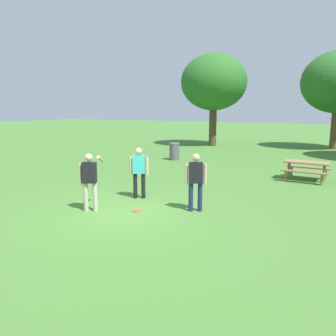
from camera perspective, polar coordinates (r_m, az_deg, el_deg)
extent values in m
plane|color=#447530|center=(9.50, -7.81, -7.45)|extent=(120.00, 120.00, 0.00)
cylinder|color=#1E234C|center=(9.40, 5.53, -4.99)|extent=(0.13, 0.13, 0.82)
cylinder|color=#1E234C|center=(9.38, 3.94, -5.00)|extent=(0.13, 0.13, 0.82)
cube|color=black|center=(9.23, 4.80, -0.80)|extent=(0.44, 0.37, 0.58)
sphere|color=tan|center=(9.16, 4.84, 1.81)|extent=(0.21, 0.21, 0.21)
cylinder|color=tan|center=(9.26, 6.40, -1.10)|extent=(0.09, 0.09, 0.58)
cylinder|color=tan|center=(9.22, 3.19, -1.10)|extent=(0.09, 0.09, 0.58)
cylinder|color=#B7AD93|center=(9.65, -13.96, -4.85)|extent=(0.13, 0.13, 0.82)
cylinder|color=#B7AD93|center=(9.59, -12.45, -4.88)|extent=(0.13, 0.13, 0.82)
cube|color=black|center=(9.46, -13.38, -0.77)|extent=(0.44, 0.37, 0.58)
sphere|color=tan|center=(9.39, -13.48, 1.78)|extent=(0.21, 0.21, 0.21)
cylinder|color=tan|center=(9.54, -14.88, -1.06)|extent=(0.09, 0.09, 0.58)
cylinder|color=tan|center=(9.61, -11.58, 1.53)|extent=(0.35, 0.55, 0.28)
cylinder|color=black|center=(10.71, -4.27, -3.07)|extent=(0.13, 0.13, 0.82)
cylinder|color=black|center=(10.74, -5.65, -3.06)|extent=(0.13, 0.13, 0.82)
cube|color=#33B2AD|center=(10.58, -5.02, 0.63)|extent=(0.44, 0.37, 0.58)
sphere|color=tan|center=(10.52, -5.05, 2.91)|extent=(0.21, 0.21, 0.21)
cylinder|color=tan|center=(10.56, -3.61, 0.35)|extent=(0.09, 0.09, 0.58)
cylinder|color=tan|center=(10.62, -6.41, 0.36)|extent=(0.09, 0.09, 0.58)
cylinder|color=#E04733|center=(9.50, -5.44, -7.33)|extent=(0.25, 0.25, 0.03)
cube|color=olive|center=(14.35, 22.76, 0.90)|extent=(1.74, 0.86, 0.06)
cube|color=olive|center=(13.83, 22.29, -0.65)|extent=(1.71, 0.36, 0.05)
cube|color=olive|center=(14.96, 23.03, 0.07)|extent=(1.71, 0.36, 0.05)
cylinder|color=olive|center=(14.52, 20.08, -0.36)|extent=(0.11, 0.11, 0.71)
cylinder|color=olive|center=(13.99, 19.55, -1.33)|extent=(0.09, 0.09, 0.41)
cylinder|color=olive|center=(15.11, 20.49, -0.56)|extent=(0.09, 0.09, 0.41)
cylinder|color=olive|center=(14.33, 25.26, -0.86)|extent=(0.11, 0.11, 0.71)
cylinder|color=olive|center=(13.79, 24.94, -1.86)|extent=(0.09, 0.09, 0.41)
cylinder|color=olive|center=(14.92, 25.48, -1.04)|extent=(0.09, 0.09, 0.41)
cylinder|color=#515156|center=(18.61, 1.10, 2.78)|extent=(0.56, 0.56, 0.90)
cylinder|color=slate|center=(18.55, 1.11, 4.25)|extent=(0.59, 0.59, 0.06)
cylinder|color=#4C3823|center=(25.89, 7.72, 7.63)|extent=(0.56, 0.56, 3.45)
ellipsoid|color=#286023|center=(25.94, 7.89, 14.45)|extent=(4.95, 4.95, 4.21)
cylinder|color=brown|center=(26.35, 26.82, 6.48)|extent=(0.56, 0.56, 3.27)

